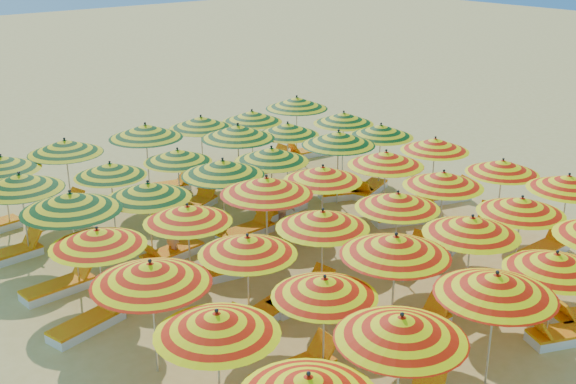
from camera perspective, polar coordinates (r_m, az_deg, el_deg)
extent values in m
plane|color=#D8B560|center=(19.22, 0.95, -4.88)|extent=(120.00, 120.00, 0.00)
sphere|color=black|center=(10.52, 1.63, -14.15)|extent=(0.07, 0.07, 0.07)
cylinder|color=silver|center=(12.52, 8.70, -14.31)|extent=(0.04, 0.04, 2.22)
cone|color=orange|center=(12.01, 8.94, -10.53)|extent=(2.88, 2.88, 0.42)
sphere|color=black|center=(11.89, 9.01, -9.52)|extent=(0.07, 0.07, 0.07)
cylinder|color=silver|center=(14.10, 15.73, -10.57)|extent=(0.04, 0.04, 2.25)
cone|color=orange|center=(13.64, 16.12, -7.04)|extent=(2.28, 2.28, 0.43)
sphere|color=black|center=(13.53, 16.22, -6.12)|extent=(0.07, 0.07, 0.07)
cylinder|color=silver|center=(15.68, 20.02, -8.16)|extent=(0.04, 0.04, 2.06)
cone|color=orange|center=(15.29, 20.42, -5.22)|extent=(2.21, 2.21, 0.39)
sphere|color=black|center=(15.20, 20.53, -4.45)|extent=(0.07, 0.07, 0.07)
cylinder|color=silver|center=(12.67, -5.49, -13.89)|extent=(0.04, 0.04, 2.14)
cone|color=orange|center=(12.18, -5.64, -10.27)|extent=(2.79, 2.79, 0.41)
sphere|color=black|center=(12.06, -5.68, -9.31)|extent=(0.07, 0.07, 0.07)
cylinder|color=silver|center=(13.93, 2.85, -10.69)|extent=(0.04, 0.04, 2.02)
cone|color=orange|center=(13.50, 2.91, -7.50)|extent=(2.61, 2.61, 0.38)
sphere|color=black|center=(13.40, 2.93, -6.67)|extent=(0.07, 0.07, 0.07)
cylinder|color=silver|center=(15.17, 8.31, -7.59)|extent=(0.04, 0.04, 2.27)
cone|color=orange|center=(14.74, 8.51, -4.20)|extent=(2.94, 2.94, 0.43)
sphere|color=black|center=(14.64, 8.56, -3.31)|extent=(0.08, 0.08, 0.08)
cylinder|color=silver|center=(16.68, 14.05, -5.55)|extent=(0.04, 0.04, 2.15)
cone|color=orange|center=(16.31, 14.33, -2.59)|extent=(2.72, 2.72, 0.41)
sphere|color=black|center=(16.22, 14.40, -1.82)|extent=(0.07, 0.07, 0.07)
cylinder|color=silver|center=(18.31, 17.67, -3.65)|extent=(0.04, 0.04, 2.09)
cone|color=orange|center=(17.98, 17.97, -1.01)|extent=(2.27, 2.27, 0.40)
sphere|color=black|center=(17.90, 18.05, -0.33)|extent=(0.07, 0.07, 0.07)
cylinder|color=silver|center=(20.27, 20.96, -1.71)|extent=(0.04, 0.04, 2.09)
cone|color=orange|center=(19.97, 21.28, 0.71)|extent=(2.42, 2.42, 0.40)
sphere|color=black|center=(19.90, 21.36, 1.33)|extent=(0.07, 0.07, 0.07)
cylinder|color=silver|center=(14.14, -10.53, -9.90)|extent=(0.04, 0.04, 2.28)
cone|color=orange|center=(13.68, -10.80, -6.31)|extent=(2.43, 2.43, 0.43)
sphere|color=black|center=(13.57, -10.86, -5.37)|extent=(0.08, 0.08, 0.08)
cylinder|color=silver|center=(15.42, -3.15, -7.28)|extent=(0.04, 0.04, 2.09)
cone|color=orange|center=(15.02, -3.22, -4.21)|extent=(2.66, 2.66, 0.40)
sphere|color=black|center=(14.93, -3.24, -3.41)|extent=(0.07, 0.07, 0.07)
cylinder|color=silver|center=(16.58, 2.70, -5.12)|extent=(0.04, 0.04, 2.14)
cone|color=orange|center=(16.20, 2.76, -2.16)|extent=(2.49, 2.49, 0.41)
sphere|color=black|center=(16.11, 2.77, -1.39)|extent=(0.07, 0.07, 0.07)
cylinder|color=silver|center=(17.98, 8.51, -3.33)|extent=(0.04, 0.04, 2.08)
cone|color=orange|center=(17.64, 8.66, -0.66)|extent=(2.27, 2.27, 0.40)
sphere|color=black|center=(17.56, 8.70, 0.04)|extent=(0.07, 0.07, 0.07)
cylinder|color=silver|center=(19.55, 11.99, -1.52)|extent=(0.04, 0.04, 2.11)
cone|color=orange|center=(19.24, 12.18, 1.01)|extent=(2.51, 2.51, 0.40)
sphere|color=black|center=(19.16, 12.24, 1.67)|extent=(0.07, 0.07, 0.07)
cylinder|color=silver|center=(21.18, 16.36, -0.32)|extent=(0.04, 0.04, 2.03)
cone|color=orange|center=(20.90, 16.60, 1.94)|extent=(2.29, 2.29, 0.39)
sphere|color=black|center=(20.84, 16.66, 2.52)|extent=(0.07, 0.07, 0.07)
cylinder|color=silver|center=(16.27, -14.54, -6.41)|extent=(0.04, 0.04, 2.08)
cone|color=orange|center=(15.90, -14.82, -3.50)|extent=(2.22, 2.22, 0.40)
sphere|color=black|center=(15.81, -14.90, -2.75)|extent=(0.07, 0.07, 0.07)
cylinder|color=silver|center=(17.15, -7.80, -4.49)|extent=(0.04, 0.04, 2.08)
cone|color=orange|center=(16.80, -7.94, -1.70)|extent=(2.12, 2.12, 0.40)
sphere|color=black|center=(16.72, -7.98, -0.98)|extent=(0.07, 0.07, 0.07)
cylinder|color=silver|center=(18.14, -1.68, -2.48)|extent=(0.04, 0.04, 2.32)
cone|color=orange|center=(17.77, -1.71, 0.51)|extent=(2.66, 2.66, 0.44)
sphere|color=black|center=(17.69, -1.72, 1.28)|extent=(0.08, 0.08, 0.08)
cylinder|color=silver|center=(19.53, 2.71, -1.10)|extent=(0.04, 0.04, 2.12)
cone|color=orange|center=(19.21, 2.76, 1.46)|extent=(2.70, 2.70, 0.40)
sphere|color=black|center=(19.14, 2.77, 2.12)|extent=(0.07, 0.07, 0.07)
cylinder|color=silver|center=(20.79, 7.62, 0.17)|extent=(0.04, 0.04, 2.17)
cone|color=orange|center=(20.49, 7.74, 2.64)|extent=(2.66, 2.66, 0.41)
sphere|color=black|center=(20.42, 7.77, 3.28)|extent=(0.07, 0.07, 0.07)
cylinder|color=silver|center=(22.63, 11.39, 1.51)|extent=(0.04, 0.04, 2.09)
cone|color=orange|center=(22.36, 11.54, 3.70)|extent=(2.69, 2.69, 0.40)
sphere|color=black|center=(22.30, 11.59, 4.26)|extent=(0.07, 0.07, 0.07)
cylinder|color=silver|center=(17.77, -16.47, -3.80)|extent=(0.04, 0.04, 2.34)
cone|color=#6C7005|center=(17.40, -16.80, -0.74)|extent=(2.57, 2.57, 0.45)
sphere|color=black|center=(17.31, -16.88, 0.06)|extent=(0.08, 0.08, 0.08)
cylinder|color=silver|center=(18.58, -10.80, -2.56)|extent=(0.04, 0.04, 2.14)
cone|color=#6C7005|center=(18.25, -10.99, 0.13)|extent=(2.83, 2.83, 0.41)
sphere|color=black|center=(18.17, -11.04, 0.83)|extent=(0.07, 0.07, 0.07)
cylinder|color=silver|center=(19.71, -5.09, -0.75)|extent=(0.04, 0.04, 2.25)
cone|color=#6C7005|center=(19.39, -5.18, 1.94)|extent=(2.89, 2.89, 0.43)
sphere|color=black|center=(19.31, -5.20, 2.64)|extent=(0.07, 0.07, 0.07)
cylinder|color=silver|center=(20.99, -1.30, 0.54)|extent=(0.04, 0.04, 2.17)
cone|color=#6C7005|center=(20.69, -1.32, 2.98)|extent=(2.81, 2.81, 0.41)
sphere|color=black|center=(20.62, -1.32, 3.61)|extent=(0.07, 0.07, 0.07)
cylinder|color=silver|center=(22.32, 3.95, 1.84)|extent=(0.04, 0.04, 2.26)
cone|color=#6C7005|center=(22.03, 4.01, 4.26)|extent=(2.76, 2.76, 0.43)
sphere|color=black|center=(21.96, 4.02, 4.88)|extent=(0.08, 0.08, 0.08)
cylinder|color=silver|center=(23.74, 7.24, 2.69)|extent=(0.04, 0.04, 2.13)
cone|color=#6C7005|center=(23.48, 7.34, 4.84)|extent=(2.65, 2.65, 0.40)
sphere|color=black|center=(23.42, 7.37, 5.38)|extent=(0.07, 0.07, 0.07)
cylinder|color=silver|center=(19.89, -20.09, -1.83)|extent=(0.04, 0.04, 2.21)
cone|color=#6C7005|center=(19.57, -20.43, 0.77)|extent=(2.86, 2.86, 0.42)
sphere|color=black|center=(19.49, -20.51, 1.44)|extent=(0.07, 0.07, 0.07)
cylinder|color=silver|center=(20.74, -13.68, -0.54)|extent=(0.04, 0.04, 2.01)
cone|color=#6C7005|center=(20.45, -13.88, 1.74)|extent=(2.09, 2.09, 0.38)
sphere|color=black|center=(20.39, -13.93, 2.33)|extent=(0.07, 0.07, 0.07)
cylinder|color=silver|center=(21.59, -8.60, 0.66)|extent=(0.04, 0.04, 2.01)
cone|color=#6C7005|center=(21.32, -8.72, 2.87)|extent=(2.54, 2.54, 0.38)
sphere|color=black|center=(21.25, -8.75, 3.43)|extent=(0.07, 0.07, 0.07)
cylinder|color=silver|center=(22.87, -3.92, 2.36)|extent=(0.04, 0.04, 2.31)
cone|color=#6C7005|center=(22.58, -3.98, 4.78)|extent=(2.34, 2.34, 0.44)
sphere|color=black|center=(22.51, -4.00, 5.40)|extent=(0.08, 0.08, 0.08)
cylinder|color=silver|center=(23.94, -0.03, 2.94)|extent=(0.04, 0.04, 2.07)
cone|color=#6C7005|center=(23.69, -0.03, 5.01)|extent=(2.52, 2.52, 0.39)
sphere|color=black|center=(23.63, -0.03, 5.54)|extent=(0.07, 0.07, 0.07)
cylinder|color=silver|center=(25.31, 4.36, 3.87)|extent=(0.04, 0.04, 2.09)
cone|color=#6C7005|center=(25.07, 4.42, 5.86)|extent=(2.28, 2.28, 0.40)
sphere|color=black|center=(25.02, 4.43, 6.37)|extent=(0.07, 0.07, 0.07)
cylinder|color=silver|center=(21.87, -21.40, -0.14)|extent=(0.04, 0.04, 2.13)
cone|color=#6C7005|center=(21.59, -21.71, 2.15)|extent=(2.62, 2.62, 0.41)
sphere|color=black|center=(21.52, -21.79, 2.74)|extent=(0.07, 0.07, 0.07)
cylinder|color=silver|center=(22.58, -16.96, 1.13)|extent=(0.04, 0.04, 2.21)
cone|color=#6C7005|center=(22.30, -17.20, 3.45)|extent=(2.30, 2.30, 0.42)
sphere|color=black|center=(22.23, -17.27, 4.05)|extent=(0.07, 0.07, 0.07)
cylinder|color=silver|center=(23.30, -11.03, 2.37)|extent=(0.04, 0.04, 2.31)
cone|color=#6C7005|center=(23.02, -11.19, 4.75)|extent=(2.41, 2.41, 0.44)
sphere|color=black|center=(22.95, -11.24, 5.36)|extent=(0.08, 0.08, 0.08)
cylinder|color=silver|center=(24.55, -6.80, 3.36)|extent=(0.04, 0.04, 2.17)
cone|color=#6C7005|center=(24.29, -6.90, 5.48)|extent=(2.28, 2.28, 0.41)
sphere|color=black|center=(24.23, -6.92, 6.03)|extent=(0.07, 0.07, 0.07)
cylinder|color=silver|center=(25.43, -2.83, 4.00)|extent=(0.04, 0.04, 2.11)
cone|color=#6C7005|center=(25.19, -2.87, 5.99)|extent=(2.17, 2.17, 0.40)
sphere|color=black|center=(25.14, -2.88, 6.50)|extent=(0.07, 0.07, 0.07)
cylinder|color=silver|center=(26.71, 0.68, 5.01)|extent=(0.04, 0.04, 2.28)
cone|color=#6C7005|center=(26.46, 0.69, 7.07)|extent=(2.61, 2.61, 0.43)
sphere|color=black|center=(26.41, 0.69, 7.59)|extent=(0.08, 0.08, 0.08)
cube|color=orange|center=(13.80, 11.15, -14.17)|extent=(0.56, 0.68, 0.48)
cube|color=white|center=(16.48, 21.18, -10.57)|extent=(1.79, 1.20, 0.20)
cube|color=orange|center=(16.41, 21.24, -10.18)|extent=(1.79, 1.20, 0.06)
cube|color=orange|center=(15.92, 19.29, -10.00)|extent=(0.56, 0.68, 0.48)
cube|color=orange|center=(16.77, 20.95, -8.60)|extent=(0.57, 0.68, 0.48)
cube|color=white|center=(14.26, 0.44, -14.18)|extent=(1.73, 0.69, 0.20)
cube|color=orange|center=(14.19, 0.44, -13.75)|extent=(1.73, 0.69, 0.06)
cube|color=orange|center=(14.43, 2.73, -12.09)|extent=(0.40, 0.60, 0.48)
cube|color=white|center=(15.93, 10.01, -10.51)|extent=(1.73, 0.66, 0.20)
cube|color=orange|center=(15.86, 10.04, -10.11)|extent=(1.73, 0.66, 0.06)
cube|color=orange|center=(16.22, 11.81, -8.62)|extent=(0.39, 0.60, 0.48)
cube|color=white|center=(17.49, 15.07, -7.97)|extent=(1.80, 1.12, 0.20)
cube|color=orange|center=(17.43, 15.11, -7.60)|extent=(1.80, 1.12, 0.06)
cube|color=orange|center=(16.72, 14.50, -7.93)|extent=(0.54, 0.67, 0.48)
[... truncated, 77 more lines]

